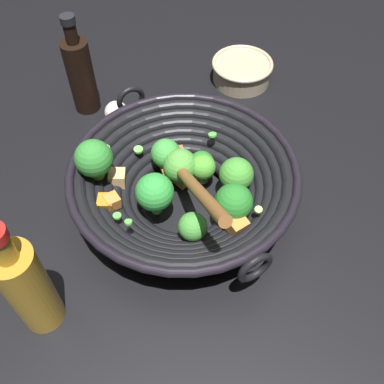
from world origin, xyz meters
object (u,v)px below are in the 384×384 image
wok (183,181)px  prep_bowl (242,71)px  garlic_bulb (117,113)px  cooking_oil_bottle (27,286)px  soy_sauce_bottle (81,74)px

wok → prep_bowl: bearing=-47.9°
garlic_bulb → cooking_oil_bottle: bearing=143.0°
wok → cooking_oil_bottle: cooking_oil_bottle is taller
prep_bowl → garlic_bulb: prep_bowl is taller
soy_sauce_bottle → garlic_bulb: bearing=-151.9°
cooking_oil_bottle → prep_bowl: (0.32, -0.52, -0.06)m
wok → soy_sauce_bottle: size_ratio=2.00×
cooking_oil_bottle → soy_sauce_bottle: bearing=-27.7°
garlic_bulb → wok: bearing=-174.6°
wok → prep_bowl: wok is taller
soy_sauce_bottle → garlic_bulb: soy_sauce_bottle is taller
soy_sauce_bottle → cooking_oil_bottle: size_ratio=0.92×
cooking_oil_bottle → prep_bowl: 0.61m
cooking_oil_bottle → garlic_bulb: (0.32, -0.24, -0.07)m
wok → garlic_bulb: size_ratio=8.67×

